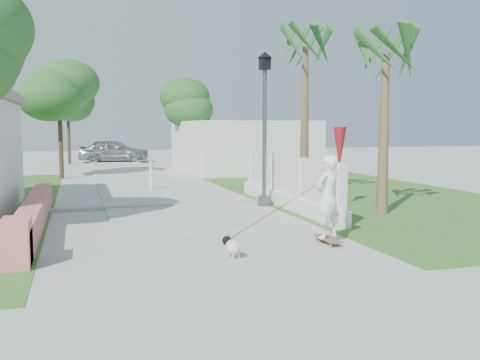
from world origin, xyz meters
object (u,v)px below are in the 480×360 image
object	(u,v)px
street_lamp	(265,123)
dog	(232,246)
parked_car	(114,151)
bollard	(151,175)
patio_umbrella	(340,149)
skateboarder	(294,207)

from	to	relation	value
street_lamp	dog	bearing A→B (deg)	-114.69
dog	parked_car	distance (m)	26.83
bollard	parked_car	xyz separation A→B (m)	(-0.21, 16.59, 0.18)
street_lamp	patio_umbrella	xyz separation A→B (m)	(1.90, -1.00, -0.74)
skateboarder	parked_car	size ratio (longest dim) A/B	0.55
dog	bollard	bearing A→B (deg)	71.86
skateboarder	dog	xyz separation A→B (m)	(-1.36, -0.45, -0.58)
street_lamp	dog	world-z (taller)	street_lamp
dog	parked_car	world-z (taller)	parked_car
patio_umbrella	parked_car	xyz separation A→B (m)	(-4.81, 22.09, -0.93)
parked_car	dog	bearing A→B (deg)	-170.86
street_lamp	skateboarder	xyz separation A→B (m)	(-1.27, -5.28, -1.64)
patio_umbrella	skateboarder	distance (m)	5.41
bollard	skateboarder	distance (m)	9.89
bollard	dog	bearing A→B (deg)	-89.64
street_lamp	dog	xyz separation A→B (m)	(-2.63, -5.73, -2.22)
bollard	parked_car	world-z (taller)	parked_car
patio_umbrella	street_lamp	bearing A→B (deg)	152.24
street_lamp	bollard	xyz separation A→B (m)	(-2.70, 4.50, -1.84)
parked_car	street_lamp	bearing A→B (deg)	-163.59
skateboarder	dog	distance (m)	1.55
skateboarder	dog	world-z (taller)	skateboarder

